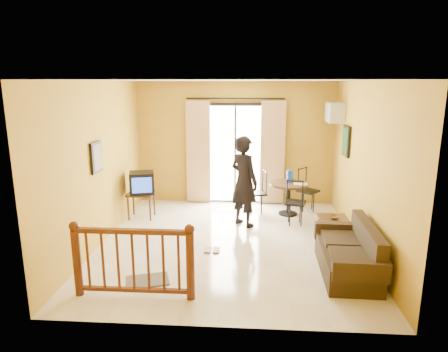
# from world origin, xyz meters

# --- Properties ---
(ground) EXTENTS (5.00, 5.00, 0.00)m
(ground) POSITION_xyz_m (0.00, 0.00, 0.00)
(ground) COLOR beige
(ground) RESTS_ON ground
(room_shell) EXTENTS (5.00, 5.00, 5.00)m
(room_shell) POSITION_xyz_m (0.00, 0.00, 1.70)
(room_shell) COLOR white
(room_shell) RESTS_ON ground
(balcony_door) EXTENTS (2.25, 0.14, 2.46)m
(balcony_door) POSITION_xyz_m (0.00, 2.43, 1.19)
(balcony_door) COLOR black
(balcony_door) RESTS_ON ground
(tv_table) EXTENTS (0.54, 0.45, 0.54)m
(tv_table) POSITION_xyz_m (-1.90, 1.22, 0.46)
(tv_table) COLOR black
(tv_table) RESTS_ON ground
(television) EXTENTS (0.59, 0.55, 0.44)m
(television) POSITION_xyz_m (-1.87, 1.22, 0.76)
(television) COLOR black
(television) RESTS_ON tv_table
(picture_left) EXTENTS (0.05, 0.42, 0.52)m
(picture_left) POSITION_xyz_m (-2.22, -0.20, 1.55)
(picture_left) COLOR black
(picture_left) RESTS_ON room_shell
(dining_table) EXTENTS (0.83, 0.83, 0.69)m
(dining_table) POSITION_xyz_m (1.17, 1.65, 0.54)
(dining_table) COLOR black
(dining_table) RESTS_ON ground
(water_jug) EXTENTS (0.14, 0.14, 0.26)m
(water_jug) POSITION_xyz_m (1.19, 1.74, 0.82)
(water_jug) COLOR #1342B4
(water_jug) RESTS_ON dining_table
(serving_tray) EXTENTS (0.29, 0.19, 0.02)m
(serving_tray) POSITION_xyz_m (1.41, 1.55, 0.70)
(serving_tray) COLOR beige
(serving_tray) RESTS_ON dining_table
(dining_chairs) EXTENTS (1.66, 1.42, 0.95)m
(dining_chairs) POSITION_xyz_m (1.12, 1.55, 0.00)
(dining_chairs) COLOR black
(dining_chairs) RESTS_ON ground
(air_conditioner) EXTENTS (0.31, 0.60, 0.40)m
(air_conditioner) POSITION_xyz_m (2.09, 1.95, 2.15)
(air_conditioner) COLOR silver
(air_conditioner) RESTS_ON room_shell
(botanical_print) EXTENTS (0.05, 0.50, 0.60)m
(botanical_print) POSITION_xyz_m (2.22, 1.30, 1.65)
(botanical_print) COLOR black
(botanical_print) RESTS_ON room_shell
(coffee_table) EXTENTS (0.51, 0.92, 0.41)m
(coffee_table) POSITION_xyz_m (1.85, 0.10, 0.27)
(coffee_table) COLOR black
(coffee_table) RESTS_ON ground
(bowl) EXTENTS (0.23, 0.23, 0.05)m
(bowl) POSITION_xyz_m (1.85, 0.23, 0.44)
(bowl) COLOR brown
(bowl) RESTS_ON coffee_table
(sofa) EXTENTS (0.78, 1.61, 0.76)m
(sofa) POSITION_xyz_m (1.85, -1.03, 0.29)
(sofa) COLOR #2E2112
(sofa) RESTS_ON ground
(standing_person) EXTENTS (0.77, 0.76, 1.78)m
(standing_person) POSITION_xyz_m (0.23, 0.94, 0.89)
(standing_person) COLOR black
(standing_person) RESTS_ON ground
(stair_balustrade) EXTENTS (1.63, 0.13, 1.04)m
(stair_balustrade) POSITION_xyz_m (-1.15, -1.90, 0.56)
(stair_balustrade) COLOR #471E0F
(stair_balustrade) RESTS_ON ground
(doormat) EXTENTS (0.69, 0.56, 0.02)m
(doormat) POSITION_xyz_m (-1.09, -1.48, 0.01)
(doormat) COLOR #504A40
(doormat) RESTS_ON ground
(sandals) EXTENTS (0.24, 0.25, 0.03)m
(sandals) POSITION_xyz_m (-0.27, -0.36, 0.01)
(sandals) COLOR brown
(sandals) RESTS_ON ground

